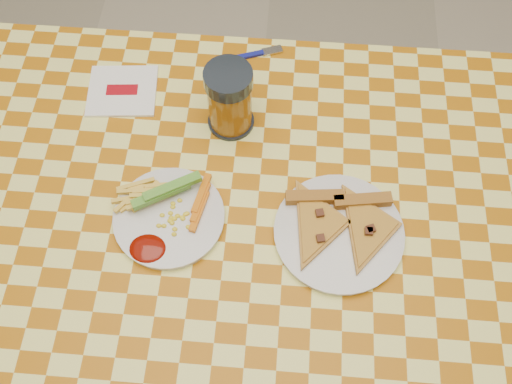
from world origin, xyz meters
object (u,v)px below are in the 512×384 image
at_px(plate_left, 169,218).
at_px(drink_glass, 230,100).
at_px(table, 229,240).
at_px(plate_right, 339,233).

bearing_deg(plate_left, drink_glass, 67.95).
relative_size(table, drink_glass, 8.76).
bearing_deg(plate_right, plate_left, 178.82).
bearing_deg(drink_glass, plate_left, -112.05).
xyz_separation_m(table, plate_right, (0.20, -0.01, 0.08)).
bearing_deg(table, plate_right, -1.69).
xyz_separation_m(table, plate_left, (-0.10, 0.00, 0.08)).
height_order(table, plate_right, plate_right).
height_order(plate_left, plate_right, same).
bearing_deg(plate_right, table, 178.31).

